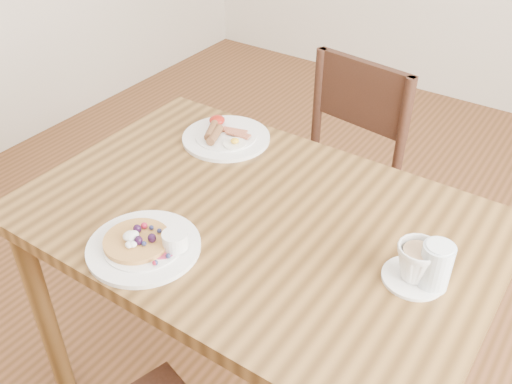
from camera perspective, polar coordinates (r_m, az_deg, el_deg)
dining_table at (r=1.52m, az=0.00°, el=-5.15°), size 1.20×0.80×0.75m
chair_far at (r=2.09m, az=7.74°, el=1.89°), size 0.47×0.47×0.88m
pancake_plate at (r=1.37m, az=-11.00°, el=-5.17°), size 0.27×0.27×0.06m
breakfast_plate at (r=1.77m, az=-3.13°, el=5.60°), size 0.27×0.27×0.04m
teacup_saucer at (r=1.30m, az=15.72°, el=-6.97°), size 0.14×0.14×0.10m
water_glass at (r=1.29m, az=17.49°, el=-7.10°), size 0.07×0.07×0.11m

